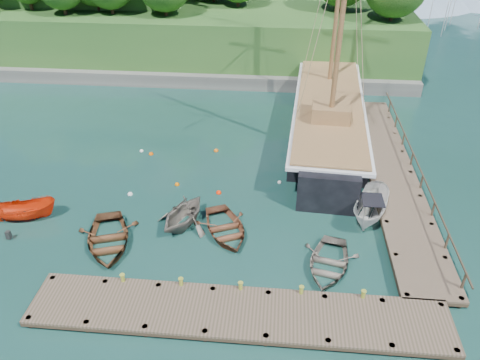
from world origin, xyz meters
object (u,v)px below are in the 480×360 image
object	(u,v)px
motorboat_orange	(28,219)
schooner	(328,117)
rowboat_1	(184,225)
rowboat_3	(327,268)
rowboat_2	(225,233)
cabin_boat_white	(369,218)
rowboat_0	(109,245)

from	to	relation	value
motorboat_orange	schooner	size ratio (longest dim) A/B	0.13
rowboat_1	rowboat_3	world-z (taller)	rowboat_1
rowboat_2	rowboat_3	xyz separation A→B (m)	(5.88, -2.41, 0.00)
rowboat_2	cabin_boat_white	xyz separation A→B (m)	(8.75, 2.26, 0.00)
rowboat_3	cabin_boat_white	world-z (taller)	cabin_boat_white
rowboat_2	cabin_boat_white	distance (m)	9.04
rowboat_1	rowboat_2	distance (m)	2.69
motorboat_orange	schooner	bearing A→B (deg)	-68.76
rowboat_0	cabin_boat_white	world-z (taller)	cabin_boat_white
rowboat_3	cabin_boat_white	distance (m)	5.49
cabin_boat_white	schooner	xyz separation A→B (m)	(-1.93, 11.94, 1.24)
rowboat_1	cabin_boat_white	distance (m)	11.51
rowboat_0	cabin_boat_white	bearing A→B (deg)	-3.39
schooner	rowboat_1	bearing A→B (deg)	-121.14
rowboat_2	motorboat_orange	xyz separation A→B (m)	(-12.42, 0.25, 0.00)
motorboat_orange	cabin_boat_white	world-z (taller)	cabin_boat_white
rowboat_1	cabin_boat_white	world-z (taller)	rowboat_1
rowboat_0	schooner	distance (m)	20.82
rowboat_0	rowboat_3	size ratio (longest dim) A/B	1.15
rowboat_0	schooner	size ratio (longest dim) A/B	0.17
rowboat_0	rowboat_3	distance (m)	12.51
rowboat_0	rowboat_2	size ratio (longest dim) A/B	1.11
rowboat_3	rowboat_0	bearing A→B (deg)	-170.27
rowboat_0	rowboat_2	xyz separation A→B (m)	(6.60, 1.67, 0.00)
rowboat_0	rowboat_1	distance (m)	4.56
rowboat_1	schooner	xyz separation A→B (m)	(9.45, 13.63, 1.24)
motorboat_orange	cabin_boat_white	size ratio (longest dim) A/B	0.80
rowboat_3	schooner	xyz separation A→B (m)	(0.94, 16.61, 1.24)
rowboat_3	motorboat_orange	world-z (taller)	motorboat_orange
rowboat_1	schooner	bearing A→B (deg)	77.67
rowboat_1	rowboat_3	xyz separation A→B (m)	(8.51, -2.98, 0.00)
rowboat_0	schooner	bearing A→B (deg)	32.01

